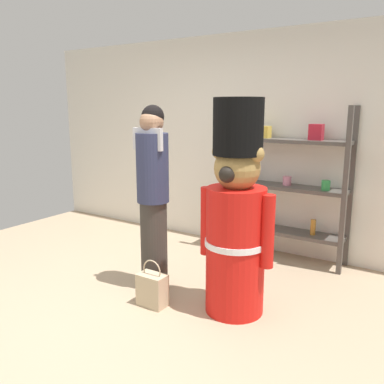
{
  "coord_description": "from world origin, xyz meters",
  "views": [
    {
      "loc": [
        2.12,
        -2.37,
        1.72
      ],
      "look_at": [
        0.25,
        0.53,
        1.0
      ],
      "focal_mm": 37.72,
      "sensor_mm": 36.0,
      "label": 1
    }
  ],
  "objects_px": {
    "teddy_bear_guard": "(236,218)",
    "shopping_bag": "(152,289)",
    "person_shopper": "(153,193)",
    "merchandise_shelf": "(286,183)"
  },
  "relations": [
    {
      "from": "merchandise_shelf",
      "to": "person_shopper",
      "type": "xyz_separation_m",
      "value": [
        -0.77,
        -1.46,
        0.05
      ]
    },
    {
      "from": "merchandise_shelf",
      "to": "person_shopper",
      "type": "distance_m",
      "value": 1.65
    },
    {
      "from": "teddy_bear_guard",
      "to": "shopping_bag",
      "type": "height_order",
      "value": "teddy_bear_guard"
    },
    {
      "from": "merchandise_shelf",
      "to": "teddy_bear_guard",
      "type": "relative_size",
      "value": 0.97
    },
    {
      "from": "merchandise_shelf",
      "to": "teddy_bear_guard",
      "type": "height_order",
      "value": "teddy_bear_guard"
    },
    {
      "from": "person_shopper",
      "to": "shopping_bag",
      "type": "bearing_deg",
      "value": -55.02
    },
    {
      "from": "person_shopper",
      "to": "shopping_bag",
      "type": "xyz_separation_m",
      "value": [
        0.22,
        -0.31,
        -0.79
      ]
    },
    {
      "from": "teddy_bear_guard",
      "to": "shopping_bag",
      "type": "relative_size",
      "value": 4.23
    },
    {
      "from": "teddy_bear_guard",
      "to": "person_shopper",
      "type": "height_order",
      "value": "teddy_bear_guard"
    },
    {
      "from": "merchandise_shelf",
      "to": "person_shopper",
      "type": "height_order",
      "value": "person_shopper"
    }
  ]
}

